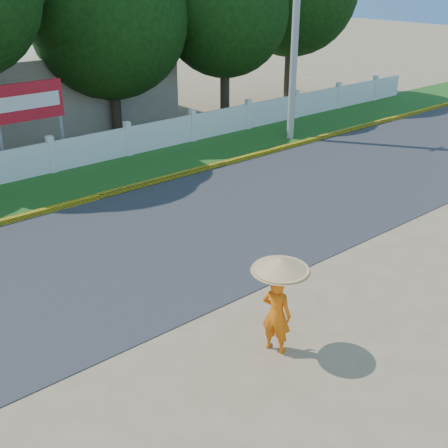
% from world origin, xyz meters
% --- Properties ---
extents(ground, '(120.00, 120.00, 0.00)m').
position_xyz_m(ground, '(0.00, 0.00, 0.00)').
color(ground, '#9E8460').
rests_on(ground, ground).
extents(road, '(60.00, 7.00, 0.02)m').
position_xyz_m(road, '(0.00, 4.50, 0.01)').
color(road, '#38383A').
rests_on(road, ground).
extents(grass_verge, '(60.00, 3.50, 0.03)m').
position_xyz_m(grass_verge, '(0.00, 9.75, 0.01)').
color(grass_verge, '#2D601E').
rests_on(grass_verge, ground).
extents(curb, '(40.00, 0.18, 0.16)m').
position_xyz_m(curb, '(0.00, 8.05, 0.08)').
color(curb, yellow).
rests_on(curb, ground).
extents(fence, '(40.00, 0.10, 1.10)m').
position_xyz_m(fence, '(0.00, 11.20, 0.55)').
color(fence, silver).
rests_on(fence, ground).
extents(building_near, '(10.00, 6.00, 3.20)m').
position_xyz_m(building_near, '(3.00, 18.00, 1.60)').
color(building_near, '#B7AD99').
rests_on(building_near, ground).
extents(utility_pole, '(0.28, 0.28, 8.31)m').
position_xyz_m(utility_pole, '(9.33, 8.96, 4.16)').
color(utility_pole, '#9C9C9A').
rests_on(utility_pole, ground).
extents(monk_with_parasol, '(1.05, 1.05, 1.91)m').
position_xyz_m(monk_with_parasol, '(-1.01, -0.72, 1.25)').
color(monk_with_parasol, orange).
rests_on(monk_with_parasol, ground).
extents(billboard, '(2.50, 0.13, 2.95)m').
position_xyz_m(billboard, '(-0.15, 12.30, 2.14)').
color(billboard, gray).
rests_on(billboard, ground).
extents(tree_row, '(35.29, 7.96, 8.83)m').
position_xyz_m(tree_row, '(2.57, 14.32, 5.03)').
color(tree_row, '#473828').
rests_on(tree_row, ground).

